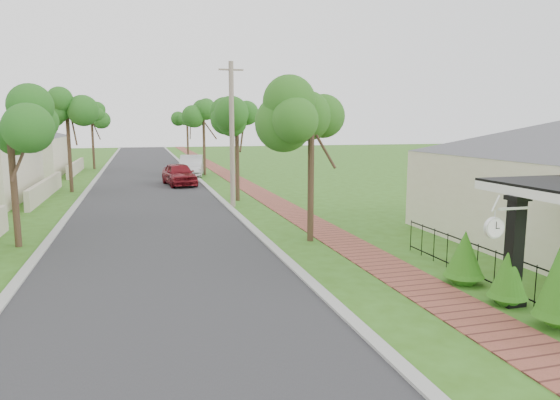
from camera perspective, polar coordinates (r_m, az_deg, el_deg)
name	(u,v)px	position (r m, az deg, el deg)	size (l,w,h in m)	color
ground	(307,309)	(11.40, 3.13, -12.30)	(160.00, 160.00, 0.00)	#345F16
road	(150,194)	(30.34, -14.67, 0.71)	(7.00, 120.00, 0.02)	#28282B
kerb_right	(212,191)	(30.61, -7.83, 0.98)	(0.30, 120.00, 0.10)	#9E9E99
kerb_left	(84,196)	(30.51, -21.53, 0.42)	(0.30, 120.00, 0.10)	#9E9E99
sidewalk	(253,190)	(31.07, -3.07, 1.16)	(1.50, 120.00, 0.03)	brown
porch_post	(514,257)	(12.45, 25.13, -5.90)	(0.48, 0.48, 2.52)	black
picket_fence	(495,269)	(13.55, 23.34, -7.21)	(0.03, 8.02, 1.00)	black
street_trees	(147,117)	(36.91, -14.97, 9.14)	(10.70, 37.65, 5.89)	#382619
hedge_row	(528,279)	(12.05, 26.50, -8.05)	(0.90, 5.11, 2.04)	#1F5A12
parked_car_red	(179,174)	(33.89, -11.46, 2.90)	(1.76, 4.37, 1.49)	maroon
parked_car_white	(192,166)	(39.76, -10.08, 3.87)	(1.71, 4.89, 1.61)	silver
near_tree	(311,110)	(17.17, 3.62, 10.26)	(2.22, 2.22, 5.71)	#382619
utility_pole	(232,134)	(24.59, -5.51, 7.50)	(1.20, 0.24, 7.03)	gray
station_clock	(495,226)	(11.43, 23.41, -2.78)	(1.07, 0.13, 0.64)	white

